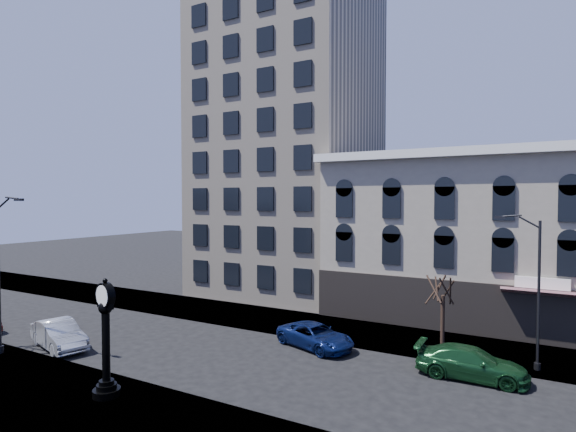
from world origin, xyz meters
The scene contains 12 objects.
ground centered at (0.00, 0.00, 0.00)m, with size 160.00×160.00×0.00m, color black.
sidewalk_far centered at (0.00, 8.00, 0.06)m, with size 160.00×6.00×0.12m, color gray.
sidewalk_near centered at (0.00, -8.00, 0.06)m, with size 160.00×6.00×0.12m, color gray.
cream_tower centered at (-6.11, 18.88, 19.32)m, with size 15.90×15.40×42.50m.
victorian_row centered at (12.00, 15.89, 6.00)m, with size 22.60×11.19×12.50m.
street_clock centered at (-1.33, -7.00, 2.54)m, with size 1.22×1.22×5.36m.
street_lamp_near centered at (-10.86, -6.02, 7.10)m, with size 2.40×0.47×9.25m.
street_lamp_far centered at (15.18, 6.00, 6.36)m, with size 2.14×0.33×8.26m.
bare_tree_far centered at (10.72, 7.69, 3.86)m, with size 2.89×2.89×4.97m.
car_near_b centered at (-9.64, -3.68, 0.84)m, with size 1.77×5.08×1.67m, color #A5A8AD.
car_far_a centered at (3.94, 3.94, 0.71)m, with size 2.37×5.14×1.43m, color #0C194C.
car_far_b centered at (12.85, 3.44, 0.78)m, with size 2.18×5.37×1.56m, color #143F1E.
Camera 1 is at (15.51, -20.58, 8.98)m, focal length 28.00 mm.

